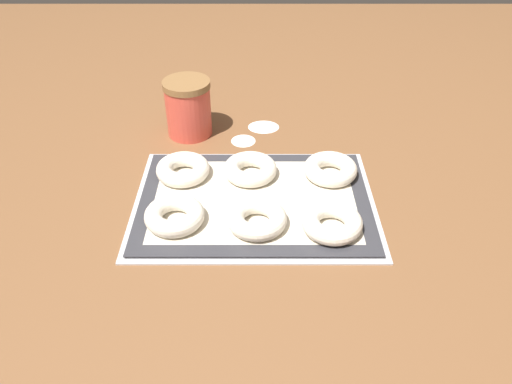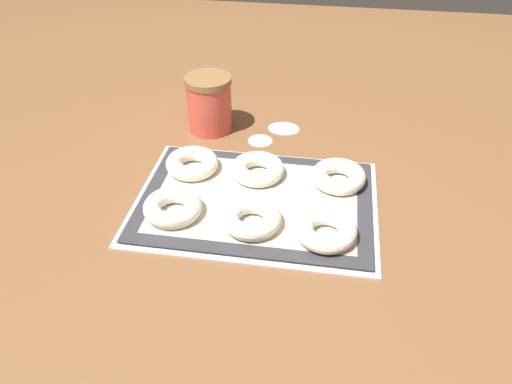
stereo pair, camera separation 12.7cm
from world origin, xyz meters
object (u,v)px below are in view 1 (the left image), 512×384
at_px(bagel_front_left, 176,215).
at_px(flour_canister, 190,108).
at_px(baking_tray, 256,201).
at_px(bagel_back_left, 184,169).
at_px(bagel_back_center, 253,169).
at_px(bagel_front_center, 258,219).
at_px(bagel_front_right, 333,223).
at_px(bagel_back_right, 332,169).

height_order(bagel_front_left, flour_canister, flour_canister).
relative_size(baking_tray, bagel_back_left, 4.27).
distance_m(baking_tray, bagel_back_center, 0.09).
xyz_separation_m(bagel_front_center, flour_canister, (-0.17, 0.38, 0.04)).
distance_m(bagel_front_right, bagel_back_center, 0.24).
relative_size(bagel_front_left, bagel_back_right, 1.00).
bearing_deg(bagel_front_right, bagel_front_center, 175.40).
relative_size(bagel_front_center, flour_canister, 0.83).
relative_size(bagel_front_right, bagel_back_right, 1.00).
xyz_separation_m(bagel_front_left, bagel_front_center, (0.16, -0.01, 0.00)).
xyz_separation_m(bagel_front_left, bagel_back_center, (0.15, 0.16, 0.00)).
bearing_deg(bagel_front_center, bagel_back_right, 46.02).
bearing_deg(bagel_front_center, baking_tray, 93.03).
xyz_separation_m(bagel_back_left, bagel_back_center, (0.15, 0.00, 0.00)).
height_order(baking_tray, bagel_back_left, bagel_back_left).
bearing_deg(baking_tray, flour_canister, 119.73).
bearing_deg(flour_canister, bagel_front_left, -88.62).
bearing_deg(bagel_back_right, bagel_front_center, -133.98).
height_order(baking_tray, bagel_front_center, bagel_front_center).
xyz_separation_m(bagel_back_left, bagel_back_right, (0.33, 0.00, 0.00)).
distance_m(baking_tray, bagel_front_left, 0.18).
distance_m(baking_tray, bagel_back_right, 0.19).
bearing_deg(bagel_back_center, bagel_front_center, -86.16).
height_order(bagel_back_right, flour_canister, flour_canister).
distance_m(bagel_back_left, flour_canister, 0.21).
distance_m(bagel_front_left, bagel_front_right, 0.31).
height_order(bagel_front_right, bagel_back_right, same).
height_order(bagel_back_left, bagel_back_center, same).
xyz_separation_m(bagel_back_right, flour_canister, (-0.33, 0.21, 0.04)).
xyz_separation_m(baking_tray, bagel_front_center, (0.00, -0.09, 0.02)).
relative_size(bagel_front_center, bagel_front_right, 1.00).
bearing_deg(bagel_back_right, bagel_back_left, -179.82).
relative_size(baking_tray, bagel_front_center, 4.27).
relative_size(bagel_front_center, bagel_back_center, 1.00).
relative_size(bagel_front_right, flour_canister, 0.83).
bearing_deg(bagel_back_left, bagel_front_center, -45.87).
distance_m(bagel_front_right, flour_canister, 0.50).
height_order(bagel_front_left, bagel_back_center, same).
bearing_deg(bagel_front_left, flour_canister, 91.38).
xyz_separation_m(bagel_front_center, bagel_back_center, (-0.01, 0.17, 0.00)).
xyz_separation_m(bagel_back_left, flour_canister, (-0.01, 0.21, 0.04)).
xyz_separation_m(baking_tray, bagel_back_center, (-0.01, 0.08, 0.02)).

